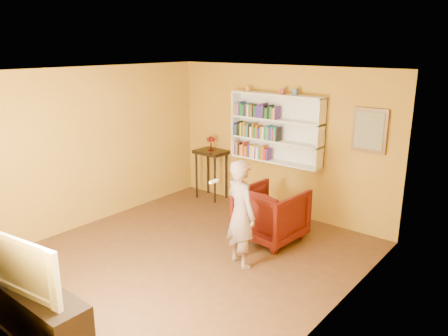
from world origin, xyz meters
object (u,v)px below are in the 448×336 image
(ruby_lustre, at_px, (211,141))
(armchair, at_px, (271,214))
(console_table, at_px, (211,159))
(person, at_px, (241,214))
(bookshelf, at_px, (278,128))
(television, at_px, (32,264))
(tv_cabinet, at_px, (38,312))

(ruby_lustre, bearing_deg, armchair, -23.84)
(console_table, bearing_deg, armchair, -23.84)
(armchair, height_order, person, person)
(armchair, xyz_separation_m, person, (0.13, -0.98, 0.34))
(console_table, distance_m, person, 2.86)
(ruby_lustre, distance_m, armchair, 2.35)
(console_table, height_order, person, person)
(bookshelf, xyz_separation_m, armchair, (0.59, -1.06, -1.16))
(person, relative_size, television, 1.39)
(console_table, xyz_separation_m, armchair, (2.03, -0.90, -0.39))
(console_table, height_order, ruby_lustre, ruby_lustre)
(person, height_order, television, person)
(ruby_lustre, xyz_separation_m, tv_cabinet, (1.39, -4.50, -0.94))
(television, bearing_deg, armchair, 72.30)
(armchair, xyz_separation_m, tv_cabinet, (-0.64, -3.60, -0.18))
(console_table, distance_m, armchair, 2.25)
(armchair, bearing_deg, bookshelf, -56.11)
(ruby_lustre, relative_size, television, 0.25)
(bookshelf, height_order, console_table, bookshelf)
(tv_cabinet, xyz_separation_m, television, (0.00, 0.00, 0.58))
(ruby_lustre, relative_size, tv_cabinet, 0.19)
(console_table, distance_m, ruby_lustre, 0.37)
(bookshelf, xyz_separation_m, television, (-0.05, -4.66, -0.76))
(person, height_order, tv_cabinet, person)
(tv_cabinet, bearing_deg, television, 0.00)
(television, bearing_deg, bookshelf, 81.78)
(console_table, relative_size, tv_cabinet, 0.69)
(console_table, height_order, armchair, console_table)
(ruby_lustre, xyz_separation_m, person, (2.16, -1.88, -0.42))
(console_table, bearing_deg, tv_cabinet, -72.80)
(tv_cabinet, bearing_deg, person, 73.67)
(person, xyz_separation_m, television, (-0.77, -2.62, 0.06))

